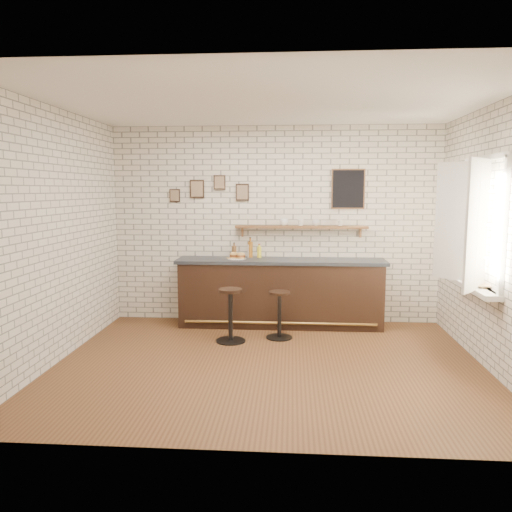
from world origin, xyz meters
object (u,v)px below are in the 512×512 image
object	(u,v)px
ciabatta_sandwich	(237,255)
shelf_cup_d	(340,223)
shelf_cup_b	(301,223)
bitters_bottle_brown	(234,251)
bar_counter	(280,292)
bitters_bottle_amber	(250,249)
bar_stool_right	(279,313)
bitters_bottle_white	(250,251)
sandwich_plate	(237,258)
book_lower	(476,286)
condiment_bottle_yellow	(259,252)
book_upper	(477,285)
shelf_cup_c	(316,223)
shelf_cup_a	(284,222)
bar_stool_left	(231,313)

from	to	relation	value
ciabatta_sandwich	shelf_cup_d	xyz separation A→B (m)	(1.54, 0.21, 0.48)
shelf_cup_b	bitters_bottle_brown	bearing A→B (deg)	130.31
bar_counter	bitters_bottle_amber	distance (m)	0.81
bar_stool_right	shelf_cup_b	bearing A→B (deg)	71.09
bitters_bottle_white	sandwich_plate	bearing A→B (deg)	-133.23
ciabatta_sandwich	book_lower	world-z (taller)	ciabatta_sandwich
ciabatta_sandwich	condiment_bottle_yellow	size ratio (longest dim) A/B	1.30
bar_counter	shelf_cup_d	size ratio (longest dim) A/B	33.42
bitters_bottle_brown	book_upper	world-z (taller)	bitters_bottle_brown
sandwich_plate	shelf_cup_b	xyz separation A→B (m)	(0.95, 0.21, 0.53)
bar_stool_right	shelf_cup_d	xyz separation A→B (m)	(0.89, 0.86, 1.19)
bitters_bottle_amber	book_upper	world-z (taller)	bitters_bottle_amber
sandwich_plate	condiment_bottle_yellow	world-z (taller)	condiment_bottle_yellow
bitters_bottle_amber	shelf_cup_c	distance (m)	1.07
shelf_cup_a	shelf_cup_b	size ratio (longest dim) A/B	1.33
bar_stool_right	shelf_cup_a	world-z (taller)	shelf_cup_a
shelf_cup_d	book_upper	world-z (taller)	shelf_cup_d
condiment_bottle_yellow	book_upper	bearing A→B (deg)	-34.01
bar_counter	bar_stool_right	world-z (taller)	bar_counter
bitters_bottle_brown	shelf_cup_a	bearing A→B (deg)	1.21
bar_stool_left	shelf_cup_b	bearing A→B (deg)	48.42
bitters_bottle_white	shelf_cup_a	distance (m)	0.68
bitters_bottle_amber	bar_stool_left	xyz separation A→B (m)	(-0.18, -1.05, -0.75)
bitters_bottle_brown	condiment_bottle_yellow	size ratio (longest dim) A/B	1.08
bitters_bottle_white	book_lower	distance (m)	3.27
shelf_cup_d	book_upper	size ratio (longest dim) A/B	0.44
condiment_bottle_yellow	shelf_cup_d	xyz separation A→B (m)	(1.22, 0.02, 0.44)
bitters_bottle_white	bar_stool_right	distance (m)	1.23
bitters_bottle_brown	bar_stool_left	distance (m)	1.27
bar_stool_left	bitters_bottle_brown	bearing A→B (deg)	93.81
bitters_bottle_brown	shelf_cup_c	distance (m)	1.32
bitters_bottle_brown	condiment_bottle_yellow	distance (m)	0.39
shelf_cup_c	book_lower	xyz separation A→B (m)	(1.76, -1.76, -0.60)
shelf_cup_b	book_lower	world-z (taller)	shelf_cup_b
shelf_cup_d	book_lower	distance (m)	2.33
condiment_bottle_yellow	ciabatta_sandwich	bearing A→B (deg)	-148.97
sandwich_plate	shelf_cup_c	size ratio (longest dim) A/B	2.49
bar_stool_right	shelf_cup_d	size ratio (longest dim) A/B	7.08
sandwich_plate	bitters_bottle_brown	size ratio (longest dim) A/B	1.24
bitters_bottle_amber	shelf_cup_d	size ratio (longest dim) A/B	3.33
bitters_bottle_brown	shelf_cup_d	size ratio (longest dim) A/B	2.44
condiment_bottle_yellow	shelf_cup_c	xyz separation A→B (m)	(0.85, 0.02, 0.45)
bar_stool_right	book_upper	xyz separation A→B (m)	(2.28, -0.92, 0.61)
bitters_bottle_brown	shelf_cup_d	bearing A→B (deg)	0.57
bar_stool_right	shelf_cup_d	bearing A→B (deg)	44.02
ciabatta_sandwich	bar_stool_right	size ratio (longest dim) A/B	0.42
bar_counter	ciabatta_sandwich	bearing A→B (deg)	-179.53
shelf_cup_a	book_lower	size ratio (longest dim) A/B	0.56
bar_stool_left	book_upper	distance (m)	3.07
ciabatta_sandwich	bar_stool_right	world-z (taller)	ciabatta_sandwich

